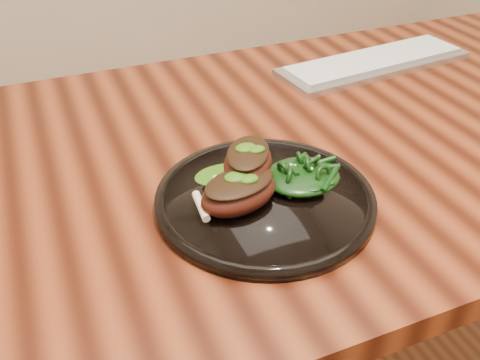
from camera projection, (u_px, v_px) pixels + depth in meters
name	position (u px, v px, depth m)	size (l,w,h in m)	color
desk	(292.00, 177.00, 0.94)	(1.60, 0.80, 0.75)	#321006
plate	(265.00, 199.00, 0.73)	(0.30, 0.30, 0.02)	black
lamb_chop_front	(239.00, 191.00, 0.69)	(0.13, 0.10, 0.05)	#3E140C
lamb_chop_back	(248.00, 161.00, 0.73)	(0.11, 0.12, 0.05)	#3E140C
herb_smear	(222.00, 174.00, 0.77)	(0.08, 0.05, 0.01)	#1E4D08
greens_heap	(302.00, 172.00, 0.74)	(0.11, 0.10, 0.04)	black
keyboard	(374.00, 62.00, 1.13)	(0.44, 0.17, 0.02)	#BABCBF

